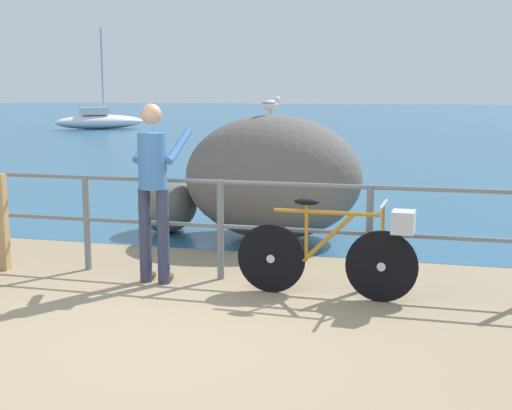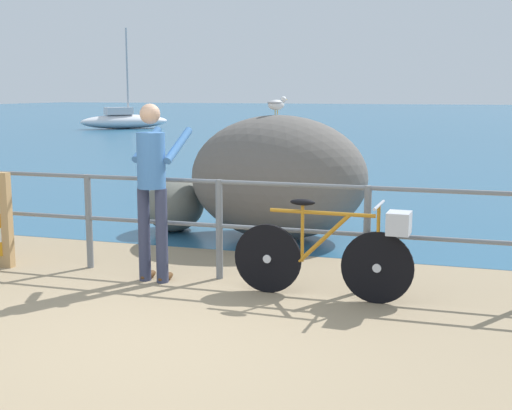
# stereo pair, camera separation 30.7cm
# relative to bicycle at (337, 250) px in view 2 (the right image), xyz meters

# --- Properties ---
(ground_plane) EXTENTS (120.00, 120.00, 0.10)m
(ground_plane) POSITION_rel_bicycle_xyz_m (-1.28, 18.50, -0.51)
(ground_plane) COLOR #937F60
(sea_surface) EXTENTS (120.00, 90.00, 0.01)m
(sea_surface) POSITION_rel_bicycle_xyz_m (-1.28, 46.57, -0.46)
(sea_surface) COLOR #285B7F
(sea_surface) RESTS_ON ground_plane
(promenade_railing) EXTENTS (9.05, 0.07, 1.02)m
(promenade_railing) POSITION_rel_bicycle_xyz_m (-1.28, 0.36, 0.18)
(promenade_railing) COLOR slate
(promenade_railing) RESTS_ON ground_plane
(bicycle) EXTENTS (1.70, 0.48, 0.92)m
(bicycle) POSITION_rel_bicycle_xyz_m (0.00, 0.00, 0.00)
(bicycle) COLOR black
(bicycle) RESTS_ON ground_plane
(person_at_railing) EXTENTS (0.48, 0.65, 1.78)m
(person_at_railing) POSITION_rel_bicycle_xyz_m (-1.87, 0.08, 0.53)
(person_at_railing) COLOR #333851
(person_at_railing) RESTS_ON ground_plane
(breakwater_boulder_main) EXTENTS (2.31, 1.68, 1.60)m
(breakwater_boulder_main) POSITION_rel_bicycle_xyz_m (-1.23, 2.44, 0.33)
(breakwater_boulder_main) COLOR #605B56
(breakwater_boulder_main) RESTS_ON ground
(breakwater_boulder_left) EXTENTS (0.76, 1.01, 0.73)m
(breakwater_boulder_left) POSITION_rel_bicycle_xyz_m (-2.71, 2.48, -0.10)
(breakwater_boulder_left) COLOR #62645B
(breakwater_boulder_left) RESTS_ON ground
(seagull) EXTENTS (0.25, 0.32, 0.23)m
(seagull) POSITION_rel_bicycle_xyz_m (-1.28, 2.51, 1.27)
(seagull) COLOR gold
(seagull) RESTS_ON breakwater_boulder_main
(sailboat) EXTENTS (4.09, 3.97, 4.90)m
(sailboat) POSITION_rel_bicycle_xyz_m (-15.50, 25.27, -0.04)
(sailboat) COLOR white
(sailboat) RESTS_ON sea_surface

